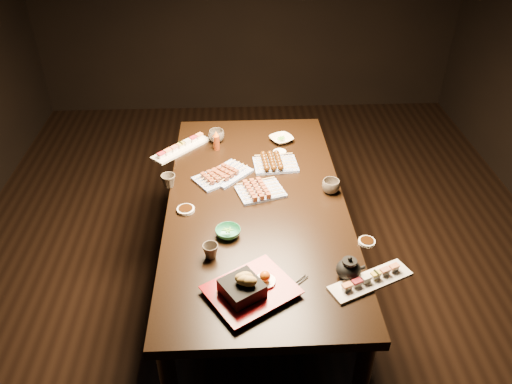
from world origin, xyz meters
TOP-DOWN VIEW (x-y plane):
  - ground at (0.00, 0.00)m, footprint 5.00×5.00m
  - dining_table at (-0.05, -0.19)m, footprint 1.40×1.99m
  - sushi_platter_near at (0.40, -0.79)m, footprint 0.38×0.25m
  - sushi_platter_far at (-0.47, 0.35)m, footprint 0.34×0.35m
  - yakitori_plate_center at (-0.19, 0.05)m, footprint 0.29×0.29m
  - yakitori_plate_right at (-0.02, -0.12)m, footprint 0.27×0.23m
  - yakitori_plate_left at (-0.25, 0.01)m, footprint 0.28×0.26m
  - tsukune_plate at (0.08, 0.14)m, footprint 0.26×0.19m
  - edamame_bowl_green at (-0.19, -0.46)m, footprint 0.16×0.16m
  - edamame_bowl_cream at (0.13, 0.41)m, footprint 0.18×0.18m
  - tempura_tray at (-0.10, -0.83)m, footprint 0.43×0.41m
  - teacup_near_left at (-0.27, -0.60)m, footprint 0.10×0.10m
  - teacup_mid_right at (0.34, -0.13)m, footprint 0.09×0.09m
  - teacup_far_left at (-0.50, -0.04)m, footprint 0.10×0.10m
  - teacup_far_right at (-0.26, 0.43)m, footprint 0.10×0.10m
  - teapot at (0.31, -0.75)m, footprint 0.13×0.13m
  - condiment_bottle at (-0.26, 0.34)m, footprint 0.05×0.05m
  - sauce_dish_west at (-0.40, -0.26)m, footprint 0.12×0.12m
  - sauce_dish_east at (0.11, 0.28)m, footprint 0.11×0.11m
  - sauce_dish_se at (0.44, -0.54)m, footprint 0.09×0.09m
  - sauce_dish_nw at (-0.50, 0.30)m, footprint 0.10×0.10m
  - chopsticks_near at (0.05, -0.82)m, footprint 0.19×0.17m
  - chopsticks_se at (0.48, -0.76)m, footprint 0.21×0.02m

SIDE VIEW (x-z plane):
  - ground at x=0.00m, z-range 0.00..0.00m
  - dining_table at x=-0.05m, z-range 0.00..0.75m
  - chopsticks_se at x=0.48m, z-range 0.75..0.76m
  - chopsticks_near at x=0.05m, z-range 0.75..0.76m
  - sauce_dish_east at x=0.11m, z-range 0.75..0.76m
  - sauce_dish_se at x=0.44m, z-range 0.75..0.76m
  - sauce_dish_nw at x=-0.50m, z-range 0.75..0.76m
  - sauce_dish_west at x=-0.40m, z-range 0.75..0.77m
  - edamame_bowl_cream at x=0.13m, z-range 0.75..0.78m
  - edamame_bowl_green at x=-0.19m, z-range 0.75..0.79m
  - sushi_platter_near at x=0.40m, z-range 0.75..0.80m
  - sushi_platter_far at x=-0.47m, z-range 0.75..0.80m
  - yakitori_plate_left at x=-0.25m, z-range 0.75..0.81m
  - yakitori_plate_right at x=-0.02m, z-range 0.75..0.81m
  - yakitori_plate_center at x=-0.19m, z-range 0.75..0.81m
  - tsukune_plate at x=0.08m, z-range 0.75..0.81m
  - teacup_near_left at x=-0.27m, z-range 0.75..0.82m
  - teacup_far_left at x=-0.50m, z-range 0.75..0.82m
  - teacup_mid_right at x=0.34m, z-range 0.75..0.82m
  - teacup_far_right at x=-0.26m, z-range 0.75..0.82m
  - teapot at x=0.31m, z-range 0.75..0.85m
  - condiment_bottle at x=-0.26m, z-range 0.75..0.87m
  - tempura_tray at x=-0.10m, z-range 0.75..0.87m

